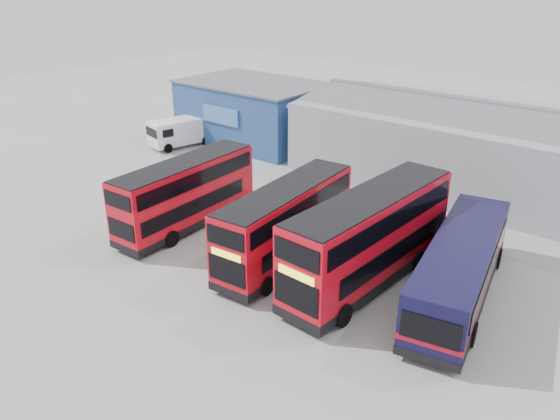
% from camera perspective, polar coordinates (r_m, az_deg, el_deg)
% --- Properties ---
extents(ground_plane, '(120.00, 120.00, 0.00)m').
position_cam_1_polar(ground_plane, '(28.07, -5.97, -6.11)').
color(ground_plane, gray).
rests_on(ground_plane, ground).
extents(office_block, '(12.30, 8.32, 5.12)m').
position_cam_1_polar(office_block, '(48.37, -2.73, 10.28)').
color(office_block, navy).
rests_on(office_block, ground).
extents(maintenance_shed, '(30.50, 12.00, 5.89)m').
position_cam_1_polar(maintenance_shed, '(39.70, 23.85, 5.20)').
color(maintenance_shed, '#91969E').
rests_on(maintenance_shed, ground).
extents(double_decker_left, '(2.90, 9.66, 4.03)m').
position_cam_1_polar(double_decker_left, '(32.01, -9.77, 1.59)').
color(double_decker_left, red).
rests_on(double_decker_left, ground).
extents(double_decker_centre, '(3.20, 9.79, 4.07)m').
position_cam_1_polar(double_decker_centre, '(27.81, 0.63, -1.55)').
color(double_decker_centre, red).
rests_on(double_decker_centre, ground).
extents(double_decker_right, '(3.06, 10.90, 4.57)m').
position_cam_1_polar(double_decker_right, '(26.10, 9.32, -3.09)').
color(double_decker_right, red).
rests_on(double_decker_right, ground).
extents(single_decker_blue, '(4.75, 11.45, 3.03)m').
position_cam_1_polar(single_decker_blue, '(26.05, 18.26, -6.05)').
color(single_decker_blue, black).
rests_on(single_decker_blue, ground).
extents(panel_van, '(3.25, 5.67, 2.33)m').
position_cam_1_polar(panel_van, '(47.65, -10.36, 8.12)').
color(panel_van, white).
rests_on(panel_van, ground).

